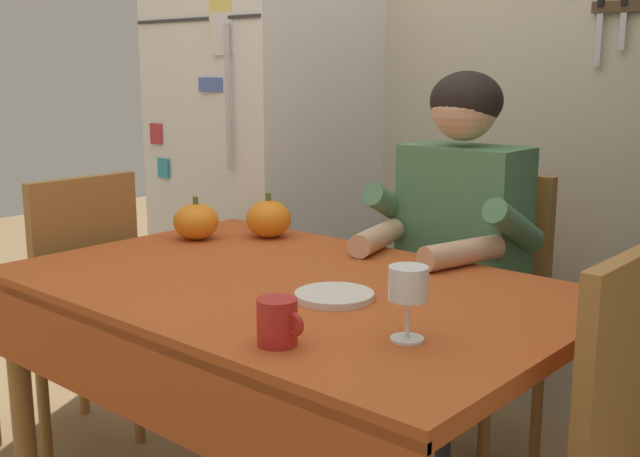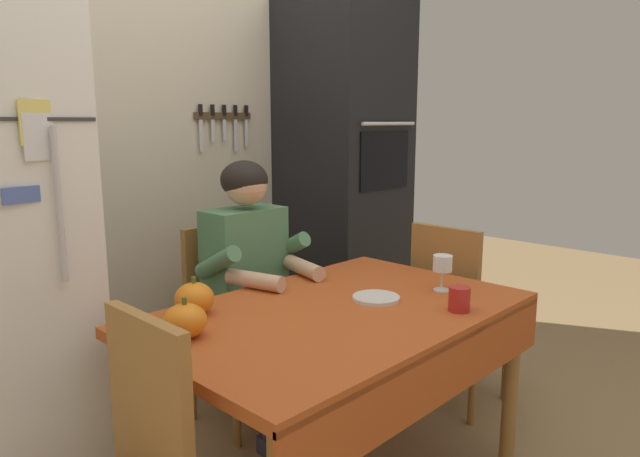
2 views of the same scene
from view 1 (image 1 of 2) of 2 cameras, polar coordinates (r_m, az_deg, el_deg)
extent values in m
cube|color=beige|center=(2.86, 16.41, 12.22)|extent=(3.70, 0.10, 2.60)
cube|color=silver|center=(2.71, 19.77, 12.90)|extent=(0.02, 0.01, 0.16)
cube|color=silver|center=(2.69, 21.33, 13.33)|extent=(0.02, 0.01, 0.11)
cube|color=white|center=(3.14, -4.05, 5.27)|extent=(0.68, 0.68, 1.80)
cylinder|color=silver|center=(2.74, -6.75, 9.51)|extent=(0.02, 0.02, 0.50)
cube|color=#333335|center=(2.89, -9.20, 14.91)|extent=(0.67, 0.01, 0.01)
cube|color=teal|center=(3.08, -11.45, 4.36)|extent=(0.07, 0.02, 0.08)
cube|color=#E5D666|center=(2.78, -7.30, 14.89)|extent=(0.10, 0.02, 0.14)
cube|color=silver|center=(2.77, -7.19, 14.00)|extent=(0.10, 0.02, 0.14)
cube|color=#B73338|center=(3.09, -11.93, 6.82)|extent=(0.07, 0.01, 0.08)
cube|color=#4C66B7|center=(2.82, -8.01, 10.40)|extent=(0.11, 0.02, 0.05)
cylinder|color=#9E6B33|center=(2.31, -21.04, -12.10)|extent=(0.06, 0.06, 0.70)
cylinder|color=#9E6B33|center=(2.73, -6.32, -7.69)|extent=(0.06, 0.06, 0.70)
cylinder|color=#9E6B33|center=(2.05, 19.68, -15.24)|extent=(0.06, 0.06, 0.70)
cube|color=#B24C1E|center=(1.92, -2.20, -4.47)|extent=(1.40, 0.90, 0.04)
cube|color=#B24C1E|center=(1.67, -12.87, -10.87)|extent=(1.40, 0.01, 0.20)
cube|color=#9E6B33|center=(2.48, 10.65, -7.83)|extent=(0.40, 0.40, 0.04)
cube|color=#9E6B33|center=(2.56, 12.93, -1.28)|extent=(0.36, 0.04, 0.48)
cylinder|color=#9E6B33|center=(2.52, 5.00, -12.88)|extent=(0.04, 0.04, 0.41)
cylinder|color=#9E6B33|center=(2.78, 9.24, -10.55)|extent=(0.04, 0.04, 0.41)
cylinder|color=#9E6B33|center=(2.35, 11.92, -14.95)|extent=(0.04, 0.04, 0.41)
cylinder|color=#9E6B33|center=(2.63, 15.66, -12.18)|extent=(0.04, 0.04, 0.41)
cylinder|color=#38384C|center=(2.36, 4.20, -14.00)|extent=(0.09, 0.09, 0.38)
cylinder|color=#38384C|center=(2.26, 8.40, -15.36)|extent=(0.09, 0.09, 0.38)
cube|color=#38384C|center=(2.37, 6.84, -6.86)|extent=(0.12, 0.40, 0.11)
cube|color=#38384C|center=(2.28, 10.60, -7.75)|extent=(0.12, 0.40, 0.11)
cube|color=#4C7F56|center=(2.35, 10.48, 0.16)|extent=(0.36, 0.20, 0.48)
cylinder|color=#4C7F56|center=(2.39, 5.54, 1.48)|extent=(0.07, 0.26, 0.18)
cylinder|color=#4C7F56|center=(2.19, 14.07, 0.20)|extent=(0.07, 0.26, 0.18)
cylinder|color=#D8A884|center=(2.23, 4.21, -0.67)|extent=(0.13, 0.27, 0.07)
cylinder|color=#D8A884|center=(2.08, 10.37, -1.77)|extent=(0.13, 0.27, 0.07)
sphere|color=#D8A884|center=(2.29, 10.55, 8.70)|extent=(0.19, 0.19, 0.19)
ellipsoid|color=black|center=(2.30, 10.70, 9.20)|extent=(0.21, 0.21, 0.17)
cube|color=#9E6B33|center=(2.71, -18.53, -6.55)|extent=(0.40, 0.40, 0.04)
cube|color=#9E6B33|center=(2.49, -16.81, -1.86)|extent=(0.04, 0.36, 0.48)
cylinder|color=#9E6B33|center=(3.00, -17.09, -9.20)|extent=(0.04, 0.04, 0.41)
cylinder|color=#9E6B33|center=(2.73, -13.25, -11.09)|extent=(0.04, 0.04, 0.41)
cylinder|color=#9E6B33|center=(2.57, -19.56, -12.99)|extent=(0.04, 0.04, 0.41)
cube|color=#9E6B33|center=(1.56, 21.21, -10.39)|extent=(0.04, 0.36, 0.48)
cylinder|color=#B2231E|center=(1.48, -3.16, -6.85)|extent=(0.08, 0.08, 0.09)
torus|color=#B2231E|center=(1.45, -1.93, -7.05)|extent=(0.05, 0.01, 0.05)
cylinder|color=white|center=(1.52, 6.41, -8.06)|extent=(0.07, 0.07, 0.01)
cylinder|color=white|center=(1.50, 6.44, -6.59)|extent=(0.01, 0.01, 0.08)
cylinder|color=white|center=(1.48, 6.51, -4.01)|extent=(0.08, 0.08, 0.06)
ellipsoid|color=orange|center=(2.39, -3.80, 0.71)|extent=(0.14, 0.14, 0.12)
cylinder|color=#4C6023|center=(2.38, -3.82, 2.33)|extent=(0.02, 0.02, 0.02)
ellipsoid|color=orange|center=(2.39, -9.08, 0.51)|extent=(0.14, 0.14, 0.11)
cylinder|color=#4C6023|center=(2.38, -9.13, 2.06)|extent=(0.02, 0.02, 0.02)
cylinder|color=silver|center=(1.76, 1.06, -4.96)|extent=(0.18, 0.18, 0.02)
camera|label=2|loc=(2.76, -50.05, 10.97)|focal=32.12mm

